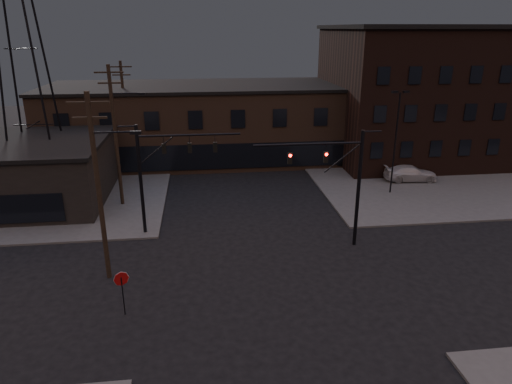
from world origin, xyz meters
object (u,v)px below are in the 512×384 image
at_px(traffic_signal_far, 158,167).
at_px(parked_car_lot_b, 411,173).
at_px(traffic_signal_near, 343,177).
at_px(stop_sign, 122,283).
at_px(parked_car_lot_a, 352,159).
at_px(car_crossing, 283,156).

height_order(traffic_signal_far, parked_car_lot_b, traffic_signal_far).
distance_m(traffic_signal_near, stop_sign, 15.17).
bearing_deg(parked_car_lot_a, traffic_signal_near, 154.48).
distance_m(traffic_signal_far, parked_car_lot_a, 24.46).
relative_size(traffic_signal_near, car_crossing, 1.74).
relative_size(traffic_signal_far, parked_car_lot_b, 1.59).
height_order(traffic_signal_far, parked_car_lot_a, traffic_signal_far).
xyz_separation_m(parked_car_lot_a, car_crossing, (-7.18, 2.43, -0.08)).
height_order(parked_car_lot_a, parked_car_lot_b, parked_car_lot_b).
xyz_separation_m(traffic_signal_far, car_crossing, (11.88, 17.19, -4.25)).
bearing_deg(stop_sign, car_crossing, 64.16).
height_order(stop_sign, parked_car_lot_b, stop_sign).
bearing_deg(parked_car_lot_b, car_crossing, 58.76).
bearing_deg(parked_car_lot_a, traffic_signal_far, 123.17).
height_order(traffic_signal_far, car_crossing, traffic_signal_far).
bearing_deg(traffic_signal_far, traffic_signal_near, -16.17).
bearing_deg(parked_car_lot_b, traffic_signal_near, 144.22).
distance_m(stop_sign, parked_car_lot_b, 30.80).
distance_m(stop_sign, parked_car_lot_a, 32.05).
bearing_deg(stop_sign, parked_car_lot_a, 50.59).
bearing_deg(car_crossing, parked_car_lot_a, -25.02).
relative_size(traffic_signal_near, parked_car_lot_b, 1.59).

